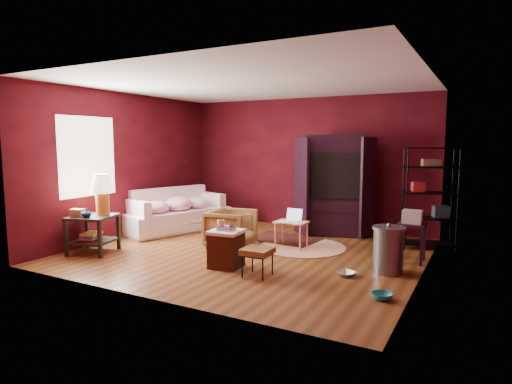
# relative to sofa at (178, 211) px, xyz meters

# --- Properties ---
(room) EXTENTS (5.54, 5.04, 2.84)m
(room) POSITION_rel_sofa_xyz_m (2.11, -0.75, 0.97)
(room) COLOR brown
(room) RESTS_ON ground
(sofa) EXTENTS (1.34, 2.31, 0.87)m
(sofa) POSITION_rel_sofa_xyz_m (0.00, 0.00, 0.00)
(sofa) COLOR silver
(sofa) RESTS_ON ground
(armchair) EXTENTS (0.77, 0.81, 0.75)m
(armchair) POSITION_rel_sofa_xyz_m (1.74, -0.70, -0.06)
(armchair) COLOR black
(armchair) RESTS_ON ground
(pet_bowl_steel) EXTENTS (0.26, 0.15, 0.25)m
(pet_bowl_steel) POSITION_rel_sofa_xyz_m (3.99, -1.27, -0.31)
(pet_bowl_steel) COLOR #ACAEB3
(pet_bowl_steel) RESTS_ON ground
(pet_bowl_turquoise) EXTENTS (0.26, 0.15, 0.25)m
(pet_bowl_turquoise) POSITION_rel_sofa_xyz_m (4.62, -1.94, -0.31)
(pet_bowl_turquoise) COLOR teal
(pet_bowl_turquoise) RESTS_ON ground
(vase) EXTENTS (0.16, 0.16, 0.15)m
(vase) POSITION_rel_sofa_xyz_m (-0.04, -2.25, 0.27)
(vase) COLOR #0C1B3E
(vase) RESTS_ON side_table
(mug) EXTENTS (0.14, 0.13, 0.12)m
(mug) POSITION_rel_sofa_xyz_m (2.22, -1.74, 0.25)
(mug) COLOR #E1C36E
(mug) RESTS_ON hamper
(side_table) EXTENTS (0.84, 0.84, 1.32)m
(side_table) POSITION_rel_sofa_xyz_m (-0.08, -1.99, 0.36)
(side_table) COLOR black
(side_table) RESTS_ON ground
(sofa_cushions) EXTENTS (1.33, 2.11, 0.82)m
(sofa_cushions) POSITION_rel_sofa_xyz_m (-0.03, -0.02, -0.03)
(sofa_cushions) COLOR silver
(sofa_cushions) RESTS_ON sofa
(hamper) EXTENTS (0.50, 0.50, 0.64)m
(hamper) POSITION_rel_sofa_xyz_m (2.29, -1.71, -0.14)
(hamper) COLOR #441B0F
(hamper) RESTS_ON ground
(footstool) EXTENTS (0.40, 0.40, 0.40)m
(footstool) POSITION_rel_sofa_xyz_m (2.91, -1.88, -0.09)
(footstool) COLOR black
(footstool) RESTS_ON ground
(rug_round) EXTENTS (1.56, 1.56, 0.01)m
(rug_round) POSITION_rel_sofa_xyz_m (2.83, -0.03, -0.43)
(rug_round) COLOR #F8E9CF
(rug_round) RESTS_ON ground
(rug_oriental) EXTENTS (1.38, 1.00, 0.01)m
(rug_oriental) POSITION_rel_sofa_xyz_m (2.27, 0.35, -0.42)
(rug_oriental) COLOR #501C15
(rug_oriental) RESTS_ON ground
(laptop_desk) EXTENTS (0.55, 0.44, 0.68)m
(laptop_desk) POSITION_rel_sofa_xyz_m (2.66, -0.15, -0.01)
(laptop_desk) COLOR #FF9874
(laptop_desk) RESTS_ON ground
(tv_armoire) EXTENTS (1.50, 1.11, 2.00)m
(tv_armoire) POSITION_rel_sofa_xyz_m (2.97, 1.23, 0.61)
(tv_armoire) COLOR black
(tv_armoire) RESTS_ON ground
(wire_shelving) EXTENTS (0.94, 0.64, 1.77)m
(wire_shelving) POSITION_rel_sofa_xyz_m (4.79, 0.93, 0.54)
(wire_shelving) COLOR black
(wire_shelving) RESTS_ON ground
(small_stand) EXTENTS (0.41, 0.41, 0.81)m
(small_stand) POSITION_rel_sofa_xyz_m (4.65, -0.09, 0.17)
(small_stand) COLOR black
(small_stand) RESTS_ON ground
(trash_can) EXTENTS (0.48, 0.48, 0.72)m
(trash_can) POSITION_rel_sofa_xyz_m (4.46, -0.84, -0.10)
(trash_can) COLOR slate
(trash_can) RESTS_ON ground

